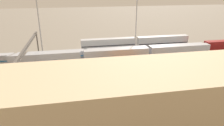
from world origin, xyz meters
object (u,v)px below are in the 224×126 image
Objects in this scene: train_on_track_6 at (153,72)px; light_mast_2 at (37,7)px; train_on_track_5 at (132,67)px; maintenance_shed at (169,105)px; train_on_track_0 at (136,43)px; light_mast_0 at (137,3)px; train_on_track_2 at (80,55)px; signal_gantry at (27,48)px; train_on_track_3 at (117,56)px; train_on_track_7 at (94,84)px.

light_mast_2 is at bearing -42.60° from train_on_track_6.
maintenance_shed is (2.18, 29.82, 4.72)m from train_on_track_5.
light_mast_2 is at bearing -42.35° from train_on_track_5.
maintenance_shed reaches higher than train_on_track_5.
train_on_track_0 is 16.52m from light_mast_0.
train_on_track_5 is 0.17× the size of maintenance_shed.
light_mast_2 is 64.82m from maintenance_shed.
train_on_track_2 is 13.90× the size of train_on_track_5.
signal_gantry is at bearing -13.31° from train_on_track_5.
train_on_track_2 is 32.44m from light_mast_0.
light_mast_0 is at bearing -125.46° from train_on_track_3.
train_on_track_5 reaches higher than train_on_track_6.
light_mast_0 reaches higher than train_on_track_6.
maintenance_shed is (11.58, 56.88, -12.11)m from light_mast_0.
train_on_track_3 is at bearing 54.54° from light_mast_0.
train_on_track_7 is (10.21, 20.00, -0.53)m from train_on_track_3.
train_on_track_6 is 26.33m from maintenance_shed.
train_on_track_3 is 19.11m from train_on_track_0.
train_on_track_0 is at bearing -97.43° from train_on_track_6.
train_on_track_6 is 30.26m from train_on_track_0.
train_on_track_0 is at bearing -109.98° from train_on_track_5.
train_on_track_6 is 18.81m from train_on_track_7.
train_on_track_3 reaches higher than train_on_track_2.
maintenance_shed reaches higher than signal_gantry.
light_mast_2 reaches higher than train_on_track_6.
train_on_track_7 is at bearing 37.65° from train_on_track_5.
train_on_track_6 is at bearing 135.98° from train_on_track_5.
train_on_track_3 is at bearing 158.59° from train_on_track_2.
light_mast_0 reaches higher than signal_gantry.
light_mast_2 reaches higher than train_on_track_5.
train_on_track_3 is 0.51× the size of train_on_track_2.
light_mast_0 is (-22.36, -37.06, 16.91)m from train_on_track_7.
train_on_track_7 is (-2.54, 25.00, 0.02)m from train_on_track_2.
maintenance_shed is at bearing 78.39° from train_on_track_0.
maintenance_shed is at bearing 78.49° from light_mast_0.
train_on_track_0 is at bearing -128.28° from train_on_track_3.
train_on_track_5 is (-15.50, 15.00, 0.11)m from train_on_track_2.
light_mast_0 reaches higher than train_on_track_3.
train_on_track_2 is at bearing -44.05° from train_on_track_6.
train_on_track_7 is 46.47m from light_mast_0.
train_on_track_5 is 43.90m from light_mast_2.
train_on_track_5 is 0.33× the size of light_mast_0.
train_on_track_2 reaches higher than train_on_track_6.
train_on_track_5 is (5.17, -5.00, 0.14)m from train_on_track_6.
train_on_track_7 is (18.13, 5.00, 0.05)m from train_on_track_6.
train_on_track_6 is 2.48× the size of light_mast_2.
train_on_track_7 is 16.37m from train_on_track_5.
train_on_track_3 is at bearing -175.06° from signal_gantry.
train_on_track_0 is (-3.91, -30.00, 0.58)m from train_on_track_6.
train_on_track_0 is (-22.05, -35.00, 0.53)m from train_on_track_7.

